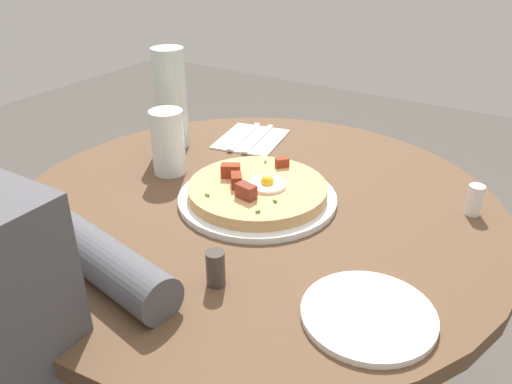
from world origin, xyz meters
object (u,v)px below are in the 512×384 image
Objects in this scene: breakfast_pizza at (256,189)px; fork at (244,136)px; water_glass at (168,142)px; pepper_shaker at (216,268)px; dining_table at (256,276)px; pizza_plate at (257,198)px; water_bottle at (171,99)px; knife at (258,138)px; salt_shaker at (475,200)px; bread_plate at (368,315)px.

breakfast_pizza reaches higher than fork.
water_glass is 0.39m from pepper_shaker.
breakfast_pizza is at bearing -160.70° from dining_table.
pizza_plate is (-0.01, -0.00, 0.18)m from dining_table.
knife is at bearing 129.57° from water_bottle.
knife is 3.19× the size of salt_shaker.
salt_shaker reaches higher than dining_table.
salt_shaker is at bearing 170.92° from bread_plate.
knife is at bearing -134.67° from bread_plate.
dining_table is 0.18m from pizza_plate.
water_glass reaches higher than bread_plate.
knife is at bearing -154.55° from pepper_shaker.
pepper_shaker is at bearing 50.11° from water_glass.
pepper_shaker reaches higher than fork.
dining_table is 0.44m from water_bottle.
bread_plate is 0.69m from water_bottle.
water_glass reaches higher than pepper_shaker.
bread_plate is (0.19, 0.29, 0.18)m from dining_table.
pepper_shaker is at bearing 18.80° from pizza_plate.
bread_plate is 3.27× the size of pepper_shaker.
salt_shaker reaches higher than fork.
dining_table is 0.36m from fork.
pepper_shaker is (0.25, 0.30, -0.04)m from water_glass.
bread_plate is at bearing 56.98° from breakfast_pizza.
fork is at bearing -142.52° from breakfast_pizza.
bread_plate reaches higher than knife.
water_glass reaches higher than breakfast_pizza.
breakfast_pizza is 0.34m from water_bottle.
dining_table is 4.10× the size of water_bottle.
breakfast_pizza is 0.22m from water_glass.
pizza_plate is at bearing -65.03° from salt_shaker.
dining_table is 0.44m from salt_shaker.
water_bottle is at bearing -113.14° from dining_table.
pizza_plate is 1.65× the size of fork.
breakfast_pizza is at bearing 67.73° from water_bottle.
salt_shaker reaches higher than pizza_plate.
breakfast_pizza is at bearing -65.00° from salt_shaker.
bread_plate is 1.35× the size of water_glass.
pepper_shaker is (0.24, 0.08, 0.20)m from dining_table.
dining_table is at bearing 19.30° from breakfast_pizza.
fork reaches higher than dining_table.
water_glass is 2.37× the size of salt_shaker.
pizza_plate is at bearing 139.48° from breakfast_pizza.
salt_shaker reaches higher than bread_plate.
salt_shaker is at bearing 69.72° from knife.
water_glass is at bearing -111.48° from bread_plate.
pizza_plate is 0.02m from breakfast_pizza.
water_glass is at bearing -129.89° from pepper_shaker.
dining_table is 16.72× the size of pepper_shaker.
water_glass is 0.59× the size of water_bottle.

